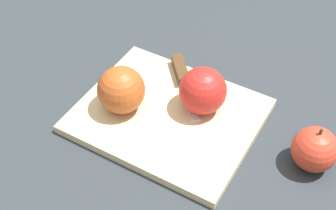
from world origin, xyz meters
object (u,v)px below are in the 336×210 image
object	(u,v)px
apple_half_right	(203,91)
knife	(181,74)
apple_whole	(315,149)
apple_half_left	(121,90)

from	to	relation	value
apple_half_right	knife	bearing A→B (deg)	-26.25
apple_half_right	apple_whole	world-z (taller)	apple_half_right
knife	apple_whole	size ratio (longest dim) A/B	1.64
apple_half_left	apple_whole	distance (m)	0.35
knife	apple_whole	distance (m)	0.30
apple_half_left	knife	xyz separation A→B (m)	(0.03, 0.14, -0.03)
apple_half_left	knife	world-z (taller)	apple_half_left
knife	apple_whole	bearing A→B (deg)	35.73
apple_half_left	apple_half_right	bearing A→B (deg)	-95.69
apple_half_right	apple_whole	xyz separation A→B (m)	(0.21, 0.03, -0.02)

